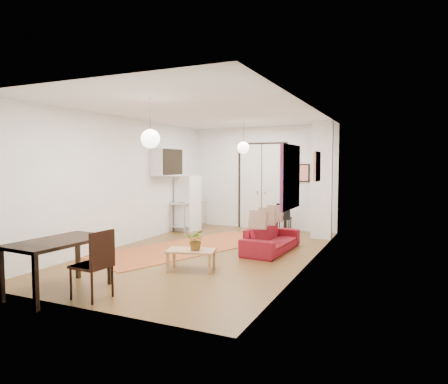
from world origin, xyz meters
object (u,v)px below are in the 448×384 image
at_px(sofa, 271,239).
at_px(dining_chair_far, 96,257).
at_px(kitchen_counter, 189,213).
at_px(dining_chair_near, 96,257).
at_px(coffee_table, 191,252).
at_px(dining_table, 59,246).
at_px(fridge, 188,203).
at_px(black_side_chair, 285,215).

distance_m(sofa, dining_chair_far, 4.02).
bearing_deg(kitchen_counter, dining_chair_near, -65.94).
xyz_separation_m(coffee_table, dining_chair_far, (-0.55, -1.73, 0.23)).
bearing_deg(dining_chair_near, kitchen_counter, -160.23).
height_order(sofa, dining_table, dining_table).
bearing_deg(dining_chair_near, dining_table, -77.27).
bearing_deg(coffee_table, dining_chair_near, -107.69).
relative_size(dining_chair_near, dining_chair_far, 1.00).
xyz_separation_m(sofa, fridge, (-2.90, 1.56, 0.49)).
bearing_deg(dining_chair_far, dining_table, -77.27).
xyz_separation_m(coffee_table, fridge, (-2.10, 3.60, 0.44)).
bearing_deg(dining_table, sofa, 63.18).
bearing_deg(kitchen_counter, dining_chair_far, -65.94).
bearing_deg(black_side_chair, kitchen_counter, 11.34).
bearing_deg(black_side_chair, sofa, 92.84).
height_order(dining_chair_near, dining_chair_far, same).
distance_m(dining_chair_near, black_side_chair, 6.25).
bearing_deg(black_side_chair, fridge, 12.34).
relative_size(fridge, dining_chair_near, 1.59).
relative_size(sofa, dining_table, 1.26).
bearing_deg(sofa, fridge, 64.97).
xyz_separation_m(kitchen_counter, dining_table, (0.95, -5.47, 0.19)).
relative_size(coffee_table, dining_chair_far, 0.96).
bearing_deg(coffee_table, dining_chair_far, -107.69).
height_order(dining_table, dining_chair_far, dining_chair_far).
distance_m(fridge, black_side_chair, 2.68).
relative_size(dining_table, dining_chair_far, 1.51).
height_order(coffee_table, dining_table, dining_table).
xyz_separation_m(dining_chair_far, black_side_chair, (0.98, 6.17, -0.09)).
height_order(sofa, black_side_chair, black_side_chair).
distance_m(fridge, dining_table, 5.51).
relative_size(kitchen_counter, fridge, 0.72).
xyz_separation_m(sofa, black_side_chair, (-0.38, 2.40, 0.20)).
relative_size(sofa, black_side_chair, 2.25).
xyz_separation_m(kitchen_counter, fridge, (0.00, -0.05, 0.26)).
relative_size(sofa, dining_chair_near, 1.90).
bearing_deg(coffee_table, sofa, 68.53).
distance_m(kitchen_counter, black_side_chair, 2.65).
relative_size(coffee_table, dining_table, 0.64).
distance_m(sofa, kitchen_counter, 3.33).
distance_m(dining_table, dining_chair_near, 0.62).
relative_size(kitchen_counter, black_side_chair, 1.37).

